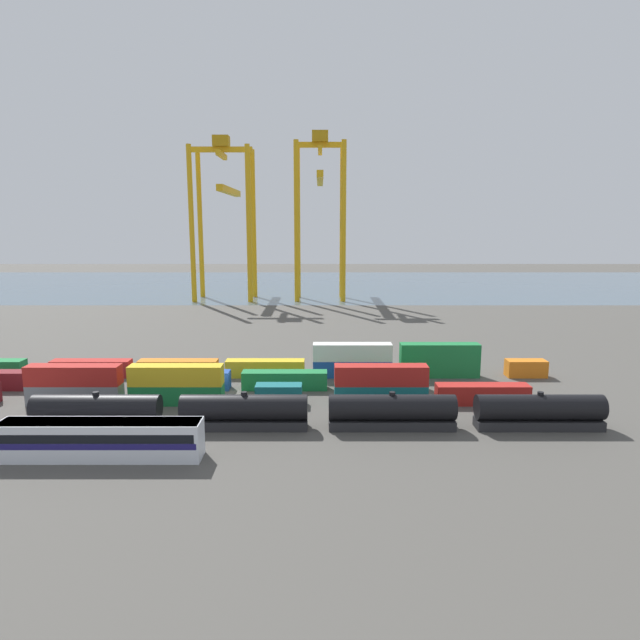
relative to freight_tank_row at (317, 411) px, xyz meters
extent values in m
plane|color=#4C4944|center=(-13.24, 53.93, -2.07)|extent=(420.00, 420.00, 0.00)
cube|color=#475B6B|center=(-13.24, 151.68, -2.06)|extent=(400.00, 110.00, 0.01)
cube|color=silver|center=(-21.71, -8.15, -0.12)|extent=(20.14, 3.10, 3.90)
cube|color=navy|center=(-21.71, -8.15, -0.21)|extent=(19.74, 3.14, 0.64)
cube|color=black|center=(-21.71, -8.15, 0.57)|extent=(19.34, 3.13, 0.90)
cube|color=slate|center=(-21.71, -8.15, 1.65)|extent=(19.94, 2.85, 0.36)
cube|color=#232326|center=(-25.43, 0.00, -1.52)|extent=(14.49, 2.50, 1.10)
cylinder|color=black|center=(-25.43, 0.00, 0.49)|extent=(14.49, 2.91, 2.91)
cylinder|color=black|center=(-25.43, 0.00, 2.12)|extent=(0.70, 0.70, 0.36)
cube|color=#232326|center=(-8.48, 0.00, -1.52)|extent=(14.49, 2.50, 1.10)
cylinder|color=black|center=(-8.48, 0.00, 0.49)|extent=(14.49, 2.91, 2.91)
cylinder|color=black|center=(-8.48, 0.00, 2.12)|extent=(0.70, 0.70, 0.36)
cube|color=#232326|center=(8.48, 0.00, -1.52)|extent=(14.49, 2.50, 1.10)
cylinder|color=black|center=(8.48, 0.00, 0.49)|extent=(14.49, 2.91, 2.91)
cylinder|color=black|center=(8.48, 0.00, 2.12)|extent=(0.70, 0.70, 0.36)
cube|color=#232326|center=(25.43, 0.00, -1.52)|extent=(14.49, 2.50, 1.10)
cylinder|color=black|center=(25.43, 0.00, 0.49)|extent=(14.49, 2.91, 2.91)
cylinder|color=black|center=(25.43, 0.00, 2.12)|extent=(0.70, 0.70, 0.36)
cube|color=slate|center=(-31.86, 8.78, -0.77)|extent=(12.10, 2.44, 2.60)
cube|color=#AD211C|center=(-31.86, 8.78, 1.83)|extent=(12.10, 2.44, 2.60)
cube|color=#197538|center=(-18.52, 8.78, -0.77)|extent=(12.10, 2.44, 2.60)
cube|color=gold|center=(-18.52, 8.78, 1.83)|extent=(12.10, 2.44, 2.60)
cube|color=#146066|center=(-5.18, 8.78, -0.77)|extent=(6.04, 2.44, 2.60)
cube|color=#146066|center=(8.16, 8.78, -0.77)|extent=(12.10, 2.44, 2.60)
cube|color=#AD211C|center=(8.16, 8.78, 1.83)|extent=(12.10, 2.44, 2.60)
cube|color=#AD211C|center=(21.50, 8.78, -0.77)|extent=(12.10, 2.44, 2.60)
cube|color=#1C4299|center=(-32.61, 15.28, -0.77)|extent=(6.04, 2.44, 2.60)
cube|color=#1C4299|center=(-18.72, 15.28, -0.77)|extent=(12.10, 2.44, 2.60)
cube|color=#197538|center=(-4.82, 15.28, -0.77)|extent=(12.10, 2.44, 2.60)
cube|color=#197538|center=(9.07, 15.28, -0.77)|extent=(12.10, 2.44, 2.60)
cube|color=#197538|center=(-48.55, 21.77, -0.77)|extent=(6.04, 2.44, 2.60)
cube|color=#AD211C|center=(-35.12, 21.77, -0.77)|extent=(12.10, 2.44, 2.60)
cube|color=orange|center=(-21.68, 21.77, -0.77)|extent=(12.10, 2.44, 2.60)
cube|color=gold|center=(-8.24, 21.77, -0.77)|extent=(12.10, 2.44, 2.60)
cube|color=#1C4299|center=(5.19, 21.77, -0.77)|extent=(12.10, 2.44, 2.60)
cube|color=silver|center=(5.19, 21.77, 1.83)|extent=(12.10, 2.44, 2.60)
cube|color=#197538|center=(18.63, 21.77, -0.77)|extent=(12.10, 2.44, 2.60)
cube|color=#197538|center=(18.63, 21.77, 1.83)|extent=(12.10, 2.44, 2.60)
cube|color=orange|center=(32.07, 21.77, -0.77)|extent=(6.04, 2.44, 2.60)
cylinder|color=gold|center=(-37.90, 104.06, 21.01)|extent=(1.50, 1.50, 46.15)
cylinder|color=gold|center=(-20.90, 104.06, 21.01)|extent=(1.50, 1.50, 46.15)
cylinder|color=gold|center=(-37.90, 115.85, 21.01)|extent=(1.50, 1.50, 46.15)
cylinder|color=gold|center=(-20.90, 115.85, 21.01)|extent=(1.50, 1.50, 46.15)
cube|color=gold|center=(-29.40, 109.95, 43.29)|extent=(18.60, 1.20, 1.60)
cube|color=gold|center=(-29.40, 109.95, 41.69)|extent=(1.20, 13.38, 1.60)
cube|color=gold|center=(-29.40, 122.73, 31.88)|extent=(2.00, 36.51, 2.00)
cube|color=#A77A10|center=(-29.40, 109.95, 45.69)|extent=(4.80, 4.00, 3.20)
cylinder|color=gold|center=(-6.77, 105.00, 21.69)|extent=(1.50, 1.50, 47.51)
cylinder|color=gold|center=(7.24, 105.00, 21.69)|extent=(1.50, 1.50, 47.51)
cylinder|color=gold|center=(-6.77, 114.91, 21.69)|extent=(1.50, 1.50, 47.51)
cylinder|color=gold|center=(7.24, 114.91, 21.69)|extent=(1.50, 1.50, 47.51)
cube|color=gold|center=(0.24, 109.95, 44.65)|extent=(15.60, 1.20, 1.60)
cube|color=gold|center=(0.24, 109.95, 43.05)|extent=(1.20, 11.51, 1.60)
cube|color=gold|center=(0.24, 123.90, 35.83)|extent=(2.00, 39.84, 2.00)
cube|color=#A77A10|center=(0.24, 109.95, 47.05)|extent=(4.80, 4.00, 3.20)
camera|label=1|loc=(0.22, -59.68, 21.17)|focal=30.56mm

